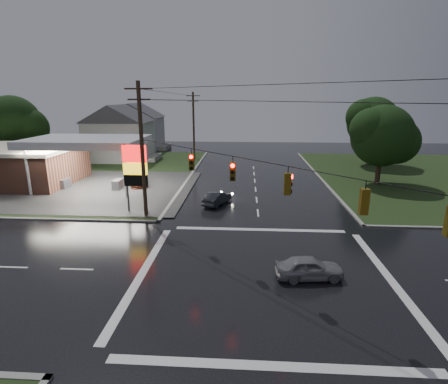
# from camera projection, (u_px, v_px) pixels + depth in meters

# --- Properties ---
(ground) EXTENTS (120.00, 120.00, 0.00)m
(ground) POSITION_uv_depth(u_px,v_px,m) (264.00, 275.00, 19.91)
(ground) COLOR black
(ground) RESTS_ON ground
(grass_nw) EXTENTS (36.00, 36.00, 0.08)m
(grass_nw) POSITION_uv_depth(u_px,v_px,m) (59.00, 172.00, 46.47)
(grass_nw) COLOR #203216
(grass_nw) RESTS_ON ground
(gas_station) EXTENTS (26.20, 18.00, 5.60)m
(gas_station) POSITION_uv_depth(u_px,v_px,m) (30.00, 163.00, 39.72)
(gas_station) COLOR #2D2D2D
(gas_station) RESTS_ON ground
(pylon_sign) EXTENTS (2.00, 0.35, 6.00)m
(pylon_sign) POSITION_uv_depth(u_px,v_px,m) (135.00, 167.00, 29.58)
(pylon_sign) COLOR #59595E
(pylon_sign) RESTS_ON ground
(utility_pole_nw) EXTENTS (2.20, 0.32, 11.00)m
(utility_pole_nw) POSITION_uv_depth(u_px,v_px,m) (142.00, 149.00, 28.10)
(utility_pole_nw) COLOR #382619
(utility_pole_nw) RESTS_ON ground
(utility_pole_n) EXTENTS (2.20, 0.32, 10.50)m
(utility_pole_n) POSITION_uv_depth(u_px,v_px,m) (194.00, 125.00, 55.60)
(utility_pole_n) COLOR #382619
(utility_pole_n) RESTS_ON ground
(traffic_signals) EXTENTS (26.87, 26.87, 1.47)m
(traffic_signals) POSITION_uv_depth(u_px,v_px,m) (268.00, 163.00, 18.18)
(traffic_signals) COLOR black
(traffic_signals) RESTS_ON ground
(house_near) EXTENTS (11.05, 8.48, 8.60)m
(house_near) POSITION_uv_depth(u_px,v_px,m) (119.00, 132.00, 54.64)
(house_near) COLOR silver
(house_near) RESTS_ON ground
(house_far) EXTENTS (11.05, 8.48, 8.60)m
(house_far) POSITION_uv_depth(u_px,v_px,m) (136.00, 126.00, 66.24)
(house_far) COLOR silver
(house_far) RESTS_ON ground
(tree_nw_behind) EXTENTS (8.93, 7.60, 10.00)m
(tree_nw_behind) POSITION_uv_depth(u_px,v_px,m) (14.00, 123.00, 49.15)
(tree_nw_behind) COLOR black
(tree_nw_behind) RESTS_ON ground
(tree_ne_near) EXTENTS (7.99, 6.80, 8.98)m
(tree_ne_near) POSITION_uv_depth(u_px,v_px,m) (384.00, 136.00, 38.76)
(tree_ne_near) COLOR black
(tree_ne_near) RESTS_ON ground
(tree_ne_far) EXTENTS (8.46, 7.20, 9.80)m
(tree_ne_far) POSITION_uv_depth(u_px,v_px,m) (374.00, 123.00, 49.97)
(tree_ne_far) COLOR black
(tree_ne_far) RESTS_ON ground
(car_north) EXTENTS (2.66, 3.92, 1.22)m
(car_north) POSITION_uv_depth(u_px,v_px,m) (217.00, 198.00, 32.73)
(car_north) COLOR #21262A
(car_north) RESTS_ON ground
(car_crossing) EXTENTS (3.87, 1.88, 1.27)m
(car_crossing) POSITION_uv_depth(u_px,v_px,m) (309.00, 268.00, 19.40)
(car_crossing) COLOR gray
(car_crossing) RESTS_ON ground
(car_pump) EXTENTS (3.32, 4.87, 1.31)m
(car_pump) POSITION_uv_depth(u_px,v_px,m) (138.00, 180.00, 39.69)
(car_pump) COLOR maroon
(car_pump) RESTS_ON ground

